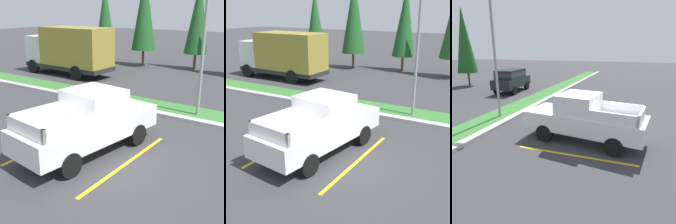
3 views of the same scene
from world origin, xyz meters
The scene contains 9 objects.
ground_plane centered at (0.00, 0.00, 0.00)m, with size 120.00×120.00×0.00m, color #38383A.
parking_line_near centered at (-2.16, 0.20, 0.00)m, with size 0.12×4.80×0.01m, color yellow.
parking_line_far centered at (0.94, 0.20, 0.00)m, with size 0.12×4.80×0.01m, color yellow.
curb_strip centered at (0.00, 5.00, 0.07)m, with size 56.00×0.40×0.15m, color #B2B2AD.
grass_median centered at (0.00, 6.10, 0.03)m, with size 56.00×1.80×0.06m, color #387533.
pickup_truck_main centered at (-0.60, 0.25, 1.04)m, with size 2.57×5.43×2.10m.
suv_distant centered at (8.16, 9.52, 1.24)m, with size 4.77×2.32×2.10m.
street_light centered at (1.10, 5.74, 3.85)m, with size 0.24×1.49×6.62m.
cypress_tree_far_right centered at (9.58, 15.89, 4.77)m, with size 2.10×2.10×8.09m.
Camera 3 is at (-9.38, -1.94, 3.99)m, focal length 34.60 mm.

